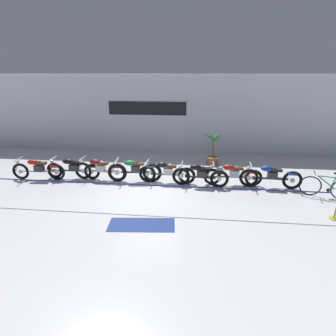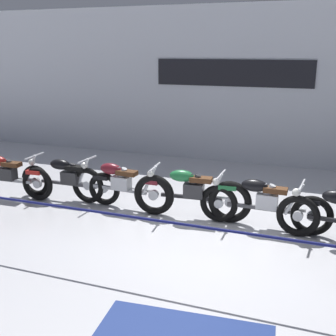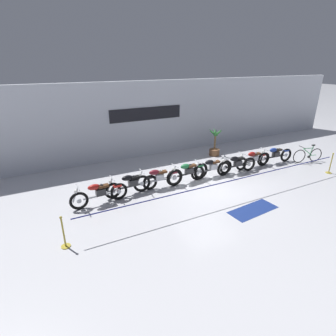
# 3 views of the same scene
# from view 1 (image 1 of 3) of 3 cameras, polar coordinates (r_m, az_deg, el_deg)

# --- Properties ---
(ground_plane) EXTENTS (120.00, 120.00, 0.00)m
(ground_plane) POSITION_cam_1_polar(r_m,az_deg,el_deg) (10.24, -4.61, -4.59)
(ground_plane) COLOR silver
(back_wall) EXTENTS (28.00, 0.29, 4.20)m
(back_wall) POSITION_cam_1_polar(r_m,az_deg,el_deg) (14.53, -1.21, 11.57)
(back_wall) COLOR silver
(back_wall) RESTS_ON ground
(motorcycle_red_0) EXTENTS (2.25, 0.62, 0.93)m
(motorcycle_red_0) POSITION_cam_1_polar(r_m,az_deg,el_deg) (12.20, -26.45, -0.22)
(motorcycle_red_0) COLOR black
(motorcycle_red_0) RESTS_ON ground
(motorcycle_black_1) EXTENTS (2.32, 0.62, 0.92)m
(motorcycle_black_1) POSITION_cam_1_polar(r_m,az_deg,el_deg) (11.74, -20.04, -0.11)
(motorcycle_black_1) COLOR black
(motorcycle_black_1) RESTS_ON ground
(motorcycle_maroon_2) EXTENTS (2.24, 0.62, 0.95)m
(motorcycle_maroon_2) POSITION_cam_1_polar(r_m,az_deg,el_deg) (11.23, -14.68, -0.30)
(motorcycle_maroon_2) COLOR black
(motorcycle_maroon_2) RESTS_ON ground
(motorcycle_green_3) EXTENTS (2.23, 0.62, 0.97)m
(motorcycle_green_3) POSITION_cam_1_polar(r_m,az_deg,el_deg) (10.79, -7.31, -0.60)
(motorcycle_green_3) COLOR black
(motorcycle_green_3) RESTS_ON ground
(motorcycle_black_4) EXTENTS (2.32, 0.62, 0.93)m
(motorcycle_black_4) POSITION_cam_1_polar(r_m,az_deg,el_deg) (10.60, -0.29, -0.95)
(motorcycle_black_4) COLOR black
(motorcycle_black_4) RESTS_ON ground
(motorcycle_black_5) EXTENTS (2.23, 0.62, 0.94)m
(motorcycle_black_5) POSITION_cam_1_polar(r_m,az_deg,el_deg) (10.37, 6.96, -1.56)
(motorcycle_black_5) COLOR black
(motorcycle_black_5) RESTS_ON ground
(motorcycle_red_6) EXTENTS (2.31, 0.62, 0.92)m
(motorcycle_red_6) POSITION_cam_1_polar(r_m,az_deg,el_deg) (10.68, 13.90, -1.40)
(motorcycle_red_6) COLOR black
(motorcycle_red_6) RESTS_ON ground
(motorcycle_blue_7) EXTENTS (2.36, 0.62, 0.95)m
(motorcycle_blue_7) POSITION_cam_1_polar(r_m,az_deg,el_deg) (10.89, 21.40, -1.75)
(motorcycle_blue_7) COLOR black
(motorcycle_blue_7) RESTS_ON ground
(bicycle) EXTENTS (1.72, 0.60, 0.98)m
(bicycle) POSITION_cam_1_polar(r_m,az_deg,el_deg) (10.98, 31.20, -3.59)
(bicycle) COLOR black
(bicycle) RESTS_ON ground
(potted_palm_left_of_row) EXTENTS (0.94, 1.04, 1.75)m
(potted_palm_left_of_row) POSITION_cam_1_polar(r_m,az_deg,el_deg) (12.88, 9.74, 3.68)
(potted_palm_left_of_row) COLOR brown
(potted_palm_left_of_row) RESTS_ON ground
(stanchion_far_left) EXTENTS (12.26, 0.28, 1.05)m
(stanchion_far_left) POSITION_cam_1_polar(r_m,az_deg,el_deg) (8.97, -16.06, -3.81)
(stanchion_far_left) COLOR gold
(stanchion_far_left) RESTS_ON ground
(stanchion_mid_left) EXTENTS (0.28, 0.28, 1.05)m
(stanchion_mid_left) POSITION_cam_1_polar(r_m,az_deg,el_deg) (9.60, 32.79, -7.42)
(stanchion_mid_left) COLOR gold
(stanchion_mid_left) RESTS_ON ground
(floor_banner) EXTENTS (2.03, 0.96, 0.01)m
(floor_banner) POSITION_cam_1_polar(r_m,az_deg,el_deg) (8.02, -5.76, -12.18)
(floor_banner) COLOR navy
(floor_banner) RESTS_ON ground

